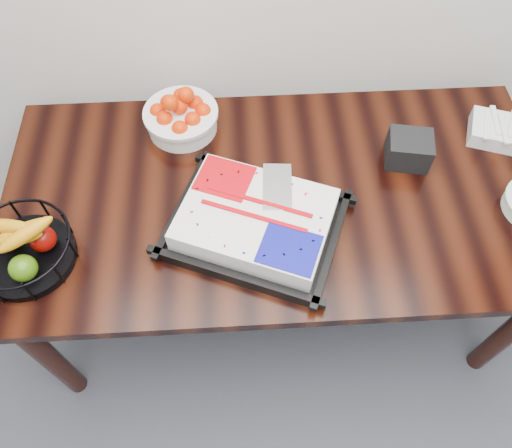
{
  "coord_description": "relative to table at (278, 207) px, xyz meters",
  "views": [
    {
      "loc": [
        -0.13,
        1.04,
        2.06
      ],
      "look_at": [
        -0.08,
        1.83,
        0.83
      ],
      "focal_mm": 35.0,
      "sensor_mm": 36.0,
      "label": 1
    }
  ],
  "objects": [
    {
      "name": "table",
      "position": [
        0.0,
        0.0,
        0.0
      ],
      "size": [
        1.8,
        0.9,
        0.75
      ],
      "color": "black",
      "rests_on": "ground"
    },
    {
      "name": "cake_tray",
      "position": [
        -0.08,
        -0.14,
        0.13
      ],
      "size": [
        0.61,
        0.55,
        0.1
      ],
      "color": "black",
      "rests_on": "table"
    },
    {
      "name": "tangerine_bowl",
      "position": [
        -0.32,
        0.3,
        0.16
      ],
      "size": [
        0.26,
        0.26,
        0.16
      ],
      "color": "white",
      "rests_on": "table"
    },
    {
      "name": "fruit_basket",
      "position": [
        -0.76,
        -0.2,
        0.15
      ],
      "size": [
        0.3,
        0.3,
        0.16
      ],
      "color": "black",
      "rests_on": "table"
    },
    {
      "name": "fork_bag",
      "position": [
        0.8,
        0.19,
        0.12
      ],
      "size": [
        0.27,
        0.22,
        0.07
      ],
      "color": "silver",
      "rests_on": "table"
    },
    {
      "name": "napkin_box",
      "position": [
        0.44,
        0.11,
        0.14
      ],
      "size": [
        0.16,
        0.15,
        0.1
      ],
      "primitive_type": "cube",
      "rotation": [
        0.0,
        0.0,
        -0.19
      ],
      "color": "black",
      "rests_on": "table"
    }
  ]
}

